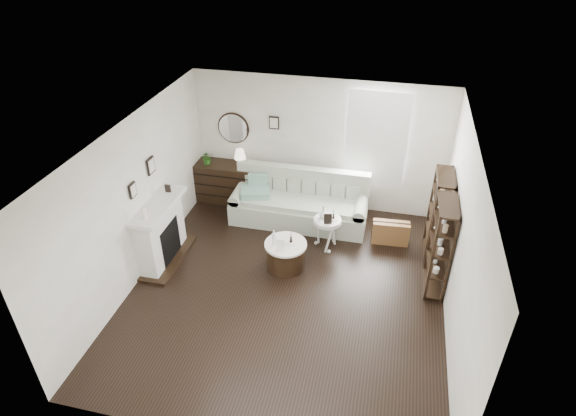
% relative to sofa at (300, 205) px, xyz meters
% --- Properties ---
extents(room, '(5.50, 5.50, 5.50)m').
position_rel_sofa_xyz_m(room, '(0.97, 0.62, 1.26)').
color(room, black).
rests_on(room, ground).
extents(fireplace, '(0.50, 1.40, 1.84)m').
position_rel_sofa_xyz_m(fireplace, '(-2.08, -1.78, 0.20)').
color(fireplace, white).
rests_on(fireplace, ground).
extents(shelf_unit_far, '(0.30, 0.80, 1.60)m').
position_rel_sofa_xyz_m(shelf_unit_far, '(2.56, -0.53, 0.46)').
color(shelf_unit_far, black).
rests_on(shelf_unit_far, ground).
extents(shelf_unit_near, '(0.30, 0.80, 1.60)m').
position_rel_sofa_xyz_m(shelf_unit_near, '(2.56, -1.43, 0.46)').
color(shelf_unit_near, black).
rests_on(shelf_unit_near, ground).
extents(sofa, '(2.65, 0.92, 1.03)m').
position_rel_sofa_xyz_m(sofa, '(0.00, 0.00, 0.00)').
color(sofa, '#A9B19E').
rests_on(sofa, ground).
extents(quilt, '(0.64, 0.57, 0.14)m').
position_rel_sofa_xyz_m(quilt, '(-0.86, -0.13, 0.26)').
color(quilt, '#25896E').
rests_on(quilt, sofa).
extents(suitcase, '(0.68, 0.26, 0.45)m').
position_rel_sofa_xyz_m(suitcase, '(1.80, -0.39, -0.12)').
color(suitcase, brown).
rests_on(suitcase, ground).
extents(dresser, '(1.27, 0.54, 0.85)m').
position_rel_sofa_xyz_m(dresser, '(-1.69, 0.39, 0.08)').
color(dresser, black).
rests_on(dresser, ground).
extents(table_lamp, '(0.29, 0.29, 0.37)m').
position_rel_sofa_xyz_m(table_lamp, '(-1.32, 0.39, 0.69)').
color(table_lamp, '#F0E3CA').
rests_on(table_lamp, dresser).
extents(potted_plant, '(0.31, 0.30, 0.27)m').
position_rel_sofa_xyz_m(potted_plant, '(-2.01, 0.34, 0.64)').
color(potted_plant, '#265D1A').
rests_on(potted_plant, dresser).
extents(drum_table, '(0.72, 0.72, 0.50)m').
position_rel_sofa_xyz_m(drum_table, '(0.07, -1.52, -0.09)').
color(drum_table, black).
rests_on(drum_table, ground).
extents(pedestal_table, '(0.51, 0.51, 0.61)m').
position_rel_sofa_xyz_m(pedestal_table, '(0.67, -0.78, 0.22)').
color(pedestal_table, white).
rests_on(pedestal_table, ground).
extents(eiffel_drum, '(0.14, 0.14, 0.21)m').
position_rel_sofa_xyz_m(eiffel_drum, '(0.15, -1.47, 0.27)').
color(eiffel_drum, black).
rests_on(eiffel_drum, drum_table).
extents(bottle_drum, '(0.07, 0.07, 0.29)m').
position_rel_sofa_xyz_m(bottle_drum, '(-0.11, -1.60, 0.31)').
color(bottle_drum, silver).
rests_on(bottle_drum, drum_table).
extents(card_frame_drum, '(0.15, 0.09, 0.19)m').
position_rel_sofa_xyz_m(card_frame_drum, '(0.02, -1.70, 0.26)').
color(card_frame_drum, white).
rests_on(card_frame_drum, drum_table).
extents(eiffel_ped, '(0.13, 0.13, 0.17)m').
position_rel_sofa_xyz_m(eiffel_ped, '(0.77, -0.75, 0.36)').
color(eiffel_ped, black).
rests_on(eiffel_ped, pedestal_table).
extents(flask_ped, '(0.14, 0.14, 0.26)m').
position_rel_sofa_xyz_m(flask_ped, '(0.58, -0.76, 0.40)').
color(flask_ped, silver).
rests_on(flask_ped, pedestal_table).
extents(card_frame_ped, '(0.15, 0.09, 0.19)m').
position_rel_sofa_xyz_m(card_frame_ped, '(0.69, -0.91, 0.37)').
color(card_frame_ped, black).
rests_on(card_frame_ped, pedestal_table).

